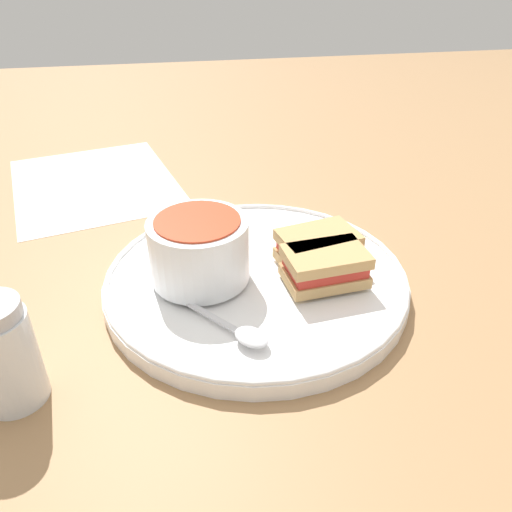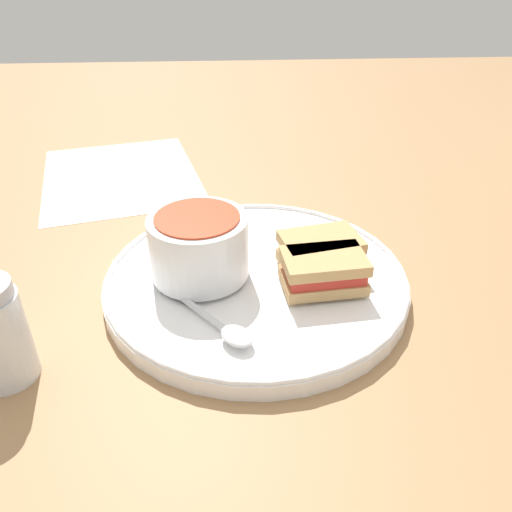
# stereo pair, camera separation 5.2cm
# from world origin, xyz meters

# --- Properties ---
(ground_plane) EXTENTS (2.40, 2.40, 0.00)m
(ground_plane) POSITION_xyz_m (0.00, 0.00, 0.00)
(ground_plane) COLOR #9E754C
(plate) EXTENTS (0.32, 0.32, 0.02)m
(plate) POSITION_xyz_m (0.00, 0.00, 0.01)
(plate) COLOR white
(plate) RESTS_ON ground_plane
(soup_bowl) EXTENTS (0.10, 0.10, 0.07)m
(soup_bowl) POSITION_xyz_m (0.06, 0.00, 0.06)
(soup_bowl) COLOR white
(soup_bowl) RESTS_ON plate
(spoon) EXTENTS (0.08, 0.10, 0.01)m
(spoon) POSITION_xyz_m (0.03, 0.10, 0.02)
(spoon) COLOR silver
(spoon) RESTS_ON plate
(sandwich_half_near) EXTENTS (0.09, 0.06, 0.04)m
(sandwich_half_near) POSITION_xyz_m (-0.07, 0.03, 0.04)
(sandwich_half_near) COLOR tan
(sandwich_half_near) RESTS_ON plate
(sandwich_half_far) EXTENTS (0.09, 0.07, 0.04)m
(sandwich_half_far) POSITION_xyz_m (-0.07, -0.01, 0.04)
(sandwich_half_far) COLOR tan
(sandwich_half_far) RESTS_ON plate
(menu_sheet) EXTENTS (0.30, 0.34, 0.00)m
(menu_sheet) POSITION_xyz_m (0.20, -0.32, 0.00)
(menu_sheet) COLOR white
(menu_sheet) RESTS_ON ground_plane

